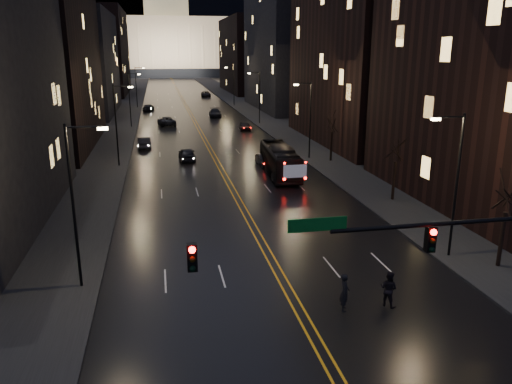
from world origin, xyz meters
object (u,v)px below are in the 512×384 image
bus (280,160)px  receding_car_a (265,160)px  traffic_signal (486,247)px  pedestrian_b (389,289)px  pedestrian_a (345,292)px  oncoming_car_b (144,142)px  oncoming_car_a (187,154)px

bus → receding_car_a: bus is taller
traffic_signal → bus: traffic_signal is taller
receding_car_a → pedestrian_b: size_ratio=2.14×
traffic_signal → receding_car_a: (-0.89, 37.23, -4.44)m
pedestrian_a → receding_car_a: bearing=13.0°
bus → pedestrian_b: (-1.12, -27.94, -0.59)m
pedestrian_a → pedestrian_b: 2.33m
traffic_signal → oncoming_car_b: (-14.41, 50.72, -4.35)m
traffic_signal → oncoming_car_a: bearing=102.5°
oncoming_car_a → traffic_signal: bearing=102.0°
pedestrian_a → pedestrian_b: size_ratio=1.04×
receding_car_a → bus: bearing=-84.1°
oncoming_car_b → pedestrian_a: pedestrian_a is taller
oncoming_car_a → pedestrian_b: 37.58m
pedestrian_b → oncoming_car_a: bearing=-26.1°
oncoming_car_a → receding_car_a: bearing=151.2°
traffic_signal → pedestrian_b: traffic_signal is taller
oncoming_car_a → pedestrian_b: (7.91, -36.73, 0.16)m
traffic_signal → receding_car_a: traffic_signal is taller
traffic_signal → receding_car_a: 37.50m
receding_car_a → pedestrian_b: bearing=-93.4°
receding_car_a → pedestrian_a: (-2.81, -32.23, 0.31)m
bus → traffic_signal: bearing=-86.2°
traffic_signal → oncoming_car_a: 42.98m
traffic_signal → pedestrian_a: 7.47m
oncoming_car_b → receding_car_a: bearing=130.6°
pedestrian_a → pedestrian_b: (2.33, 0.00, -0.04)m
oncoming_car_a → receding_car_a: size_ratio=1.13×
oncoming_car_b → receding_car_a: size_ratio=1.14×
traffic_signal → bus: (-0.26, 32.94, -3.57)m
oncoming_car_a → pedestrian_a: (5.58, -36.73, 0.20)m
traffic_signal → pedestrian_a: size_ratio=8.84×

